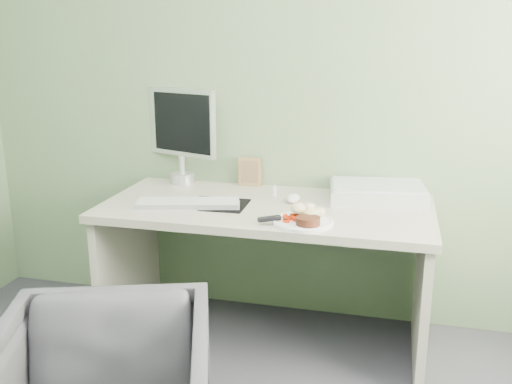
% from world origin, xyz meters
% --- Properties ---
extents(wall_back, '(3.50, 0.00, 3.50)m').
position_xyz_m(wall_back, '(0.00, 2.00, 1.35)').
color(wall_back, '#6A835C').
rests_on(wall_back, floor).
extents(desk, '(1.60, 0.75, 0.73)m').
position_xyz_m(desk, '(0.00, 1.62, 0.55)').
color(desk, '#BDB89E').
rests_on(desk, floor).
extents(plate, '(0.27, 0.27, 0.01)m').
position_xyz_m(plate, '(0.22, 1.38, 0.74)').
color(plate, white).
rests_on(plate, desk).
extents(steak, '(0.14, 0.14, 0.03)m').
position_xyz_m(steak, '(0.25, 1.33, 0.76)').
color(steak, black).
rests_on(steak, plate).
extents(potato_pile, '(0.15, 0.13, 0.07)m').
position_xyz_m(potato_pile, '(0.24, 1.42, 0.78)').
color(potato_pile, tan).
rests_on(potato_pile, plate).
extents(carrot_heap, '(0.07, 0.07, 0.04)m').
position_xyz_m(carrot_heap, '(0.17, 1.36, 0.76)').
color(carrot_heap, red).
rests_on(carrot_heap, plate).
extents(steak_knife, '(0.23, 0.18, 0.02)m').
position_xyz_m(steak_knife, '(0.11, 1.36, 0.76)').
color(steak_knife, silver).
rests_on(steak_knife, plate).
extents(mousepad, '(0.28, 0.25, 0.00)m').
position_xyz_m(mousepad, '(-0.23, 1.57, 0.73)').
color(mousepad, black).
rests_on(mousepad, desk).
extents(keyboard, '(0.51, 0.26, 0.02)m').
position_xyz_m(keyboard, '(-0.36, 1.51, 0.75)').
color(keyboard, white).
rests_on(keyboard, desk).
extents(computer_mouse, '(0.07, 0.12, 0.04)m').
position_xyz_m(computer_mouse, '(0.12, 1.70, 0.75)').
color(computer_mouse, white).
rests_on(computer_mouse, desk).
extents(photo_frame, '(0.13, 0.02, 0.16)m').
position_xyz_m(photo_frame, '(-0.17, 1.96, 0.81)').
color(photo_frame, '#9F814A').
rests_on(photo_frame, desk).
extents(eyedrop_bottle, '(0.02, 0.02, 0.06)m').
position_xyz_m(eyedrop_bottle, '(0.01, 1.79, 0.76)').
color(eyedrop_bottle, white).
rests_on(eyedrop_bottle, desk).
extents(scanner, '(0.50, 0.37, 0.07)m').
position_xyz_m(scanner, '(0.52, 1.84, 0.77)').
color(scanner, '#AFB2B6').
rests_on(scanner, desk).
extents(monitor, '(0.42, 0.18, 0.52)m').
position_xyz_m(monitor, '(-0.55, 1.94, 1.02)').
color(monitor, silver).
rests_on(monitor, desk).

